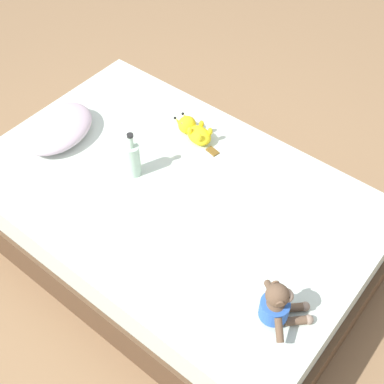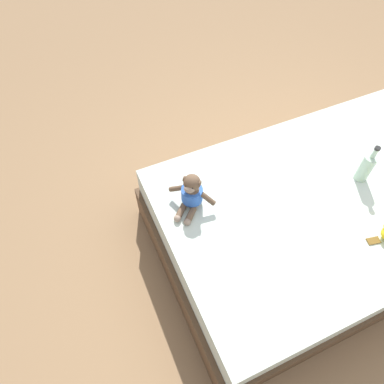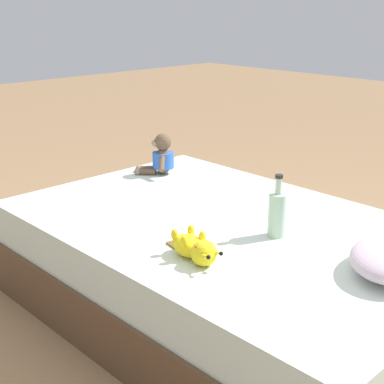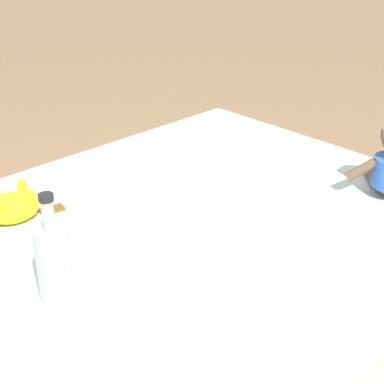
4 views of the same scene
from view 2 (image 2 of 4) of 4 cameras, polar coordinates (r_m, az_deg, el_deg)
The scene contains 4 objects.
ground_plane at distance 2.61m, azimuth 18.66°, elevation -6.42°, with size 16.00×16.00×0.00m, color #93704C.
bed at distance 2.42m, azimuth 20.07°, elevation -3.69°, with size 1.33×2.07×0.47m.
plush_monkey at distance 1.96m, azimuth -0.12°, elevation -0.30°, with size 0.26×0.26×0.24m.
glass_bottle at distance 2.32m, azimuth 26.38°, elevation 3.61°, with size 0.08×0.08×0.27m.
Camera 2 is at (0.77, -1.25, 2.15)m, focal length 32.88 mm.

